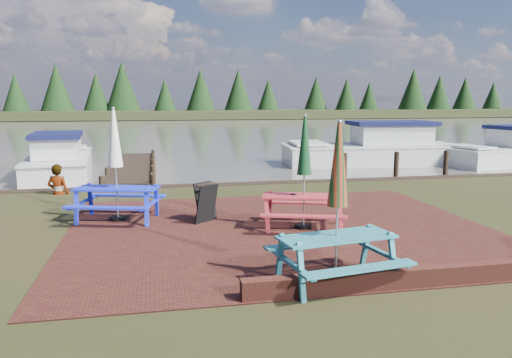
{
  "coord_description": "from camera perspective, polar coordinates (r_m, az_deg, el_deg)",
  "views": [
    {
      "loc": [
        -2.62,
        -9.14,
        2.81
      ],
      "look_at": [
        -0.38,
        1.83,
        1.0
      ],
      "focal_mm": 35.0,
      "sensor_mm": 36.0,
      "label": 1
    }
  ],
  "objects": [
    {
      "name": "ground",
      "position": [
        9.91,
        4.31,
        -7.31
      ],
      "size": [
        120.0,
        120.0,
        0.0
      ],
      "primitive_type": "plane",
      "color": "black",
      "rests_on": "ground"
    },
    {
      "name": "paving",
      "position": [
        10.84,
        2.86,
        -5.8
      ],
      "size": [
        9.0,
        7.5,
        0.02
      ],
      "primitive_type": "cube",
      "color": "#391412",
      "rests_on": "ground"
    },
    {
      "name": "brick_wall",
      "position": [
        8.66,
        22.91,
        -9.45
      ],
      "size": [
        6.21,
        1.79,
        0.3
      ],
      "color": "#4C1E16",
      "rests_on": "ground"
    },
    {
      "name": "water",
      "position": [
        46.3,
        -8.3,
        5.59
      ],
      "size": [
        120.0,
        60.0,
        0.02
      ],
      "primitive_type": "cube",
      "color": "#4D4B42",
      "rests_on": "ground"
    },
    {
      "name": "far_treeline",
      "position": [
        75.19,
        -9.66,
        9.4
      ],
      "size": [
        120.0,
        10.0,
        8.1
      ],
      "color": "black",
      "rests_on": "ground"
    },
    {
      "name": "picnic_table_teal",
      "position": [
        7.68,
        9.22,
        -5.57
      ],
      "size": [
        2.02,
        1.85,
        2.48
      ],
      "rotation": [
        0.0,
        0.0,
        0.16
      ],
      "color": "#27727F",
      "rests_on": "ground"
    },
    {
      "name": "picnic_table_red",
      "position": [
        10.78,
        5.5,
        -1.28
      ],
      "size": [
        2.15,
        2.02,
        2.45
      ],
      "rotation": [
        0.0,
        0.0,
        -0.3
      ],
      "color": "#AC2C34",
      "rests_on": "ground"
    },
    {
      "name": "picnic_table_blue",
      "position": [
        11.88,
        -15.66,
        -0.37
      ],
      "size": [
        2.26,
        2.12,
        2.59
      ],
      "rotation": [
        0.0,
        0.0,
        -0.29
      ],
      "color": "#1C29D2",
      "rests_on": "ground"
    },
    {
      "name": "chalkboard",
      "position": [
        11.45,
        -5.74,
        -2.67
      ],
      "size": [
        0.57,
        0.82,
        0.9
      ],
      "rotation": [
        0.0,
        0.0,
        0.67
      ],
      "color": "black",
      "rests_on": "ground"
    },
    {
      "name": "jetty",
      "position": [
        20.61,
        -13.88,
        1.39
      ],
      "size": [
        1.76,
        9.08,
        1.0
      ],
      "color": "black",
      "rests_on": "ground"
    },
    {
      "name": "boat_jetty",
      "position": [
        20.97,
        -21.51,
        1.85
      ],
      "size": [
        2.84,
        6.71,
        1.89
      ],
      "rotation": [
        0.0,
        0.0,
        0.09
      ],
      "color": "beige",
      "rests_on": "ground"
    },
    {
      "name": "boat_near",
      "position": [
        23.64,
        13.42,
        3.19
      ],
      "size": [
        8.22,
        3.43,
        2.17
      ],
      "rotation": [
        0.0,
        0.0,
        1.49
      ],
      "color": "beige",
      "rests_on": "ground"
    },
    {
      "name": "boat_far",
      "position": [
        25.65,
        27.0,
        2.77
      ],
      "size": [
        6.67,
        3.63,
        1.98
      ],
      "rotation": [
        0.0,
        0.0,
        1.8
      ],
      "color": "beige",
      "rests_on": "ground"
    },
    {
      "name": "person",
      "position": [
        15.79,
        -21.84,
        1.55
      ],
      "size": [
        0.75,
        0.6,
        1.79
      ],
      "primitive_type": "imported",
      "rotation": [
        0.0,
        0.0,
        2.85
      ],
      "color": "gray",
      "rests_on": "ground"
    }
  ]
}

